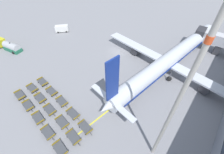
% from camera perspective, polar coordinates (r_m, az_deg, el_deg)
% --- Properties ---
extents(ground_plane, '(500.00, 500.00, 0.00)m').
position_cam_1_polar(ground_plane, '(47.07, 2.23, 9.63)').
color(ground_plane, gray).
extents(airplane, '(40.06, 47.21, 13.85)m').
position_cam_1_polar(airplane, '(41.42, 21.40, 6.49)').
color(airplane, silver).
rests_on(airplane, ground_plane).
extents(fuel_tanker_primary, '(9.59, 4.35, 2.86)m').
position_cam_1_polar(fuel_tanker_primary, '(57.10, -34.52, 9.64)').
color(fuel_tanker_primary, yellow).
rests_on(fuel_tanker_primary, ground_plane).
extents(service_van, '(4.59, 4.82, 2.28)m').
position_cam_1_polar(service_van, '(60.67, -18.56, 17.15)').
color(service_van, white).
rests_on(service_van, ground_plane).
extents(baggage_dolly_row_near_col_a, '(3.56, 1.89, 0.92)m').
position_cam_1_polar(baggage_dolly_row_near_col_a, '(39.41, -31.68, -5.90)').
color(baggage_dolly_row_near_col_a, '#424449').
rests_on(baggage_dolly_row_near_col_a, ground_plane).
extents(baggage_dolly_row_near_col_b, '(3.57, 1.93, 0.92)m').
position_cam_1_polar(baggage_dolly_row_near_col_b, '(36.46, -29.32, -9.45)').
color(baggage_dolly_row_near_col_b, '#424449').
rests_on(baggage_dolly_row_near_col_b, ground_plane).
extents(baggage_dolly_row_near_col_c, '(3.58, 1.96, 0.92)m').
position_cam_1_polar(baggage_dolly_row_near_col_c, '(33.61, -26.33, -13.83)').
color(baggage_dolly_row_near_col_c, '#424449').
rests_on(baggage_dolly_row_near_col_c, ground_plane).
extents(baggage_dolly_row_near_col_d, '(3.56, 1.87, 0.92)m').
position_cam_1_polar(baggage_dolly_row_near_col_d, '(31.18, -23.21, -18.88)').
color(baggage_dolly_row_near_col_d, '#424449').
rests_on(baggage_dolly_row_near_col_d, ground_plane).
extents(baggage_dolly_row_near_col_e, '(3.58, 1.97, 0.92)m').
position_cam_1_polar(baggage_dolly_row_near_col_e, '(29.15, -19.13, -24.48)').
color(baggage_dolly_row_near_col_e, '#424449').
rests_on(baggage_dolly_row_near_col_e, ground_plane).
extents(baggage_dolly_row_mid_a_col_a, '(3.53, 1.78, 0.92)m').
position_cam_1_polar(baggage_dolly_row_mid_a_col_a, '(39.58, -28.10, -3.81)').
color(baggage_dolly_row_mid_a_col_a, '#424449').
rests_on(baggage_dolly_row_mid_a_col_a, ground_plane).
extents(baggage_dolly_row_mid_a_col_b, '(3.55, 1.85, 0.92)m').
position_cam_1_polar(baggage_dolly_row_mid_a_col_b, '(36.64, -25.70, -7.29)').
color(baggage_dolly_row_mid_a_col_b, '#424449').
rests_on(baggage_dolly_row_mid_a_col_b, ground_plane).
extents(baggage_dolly_row_mid_a_col_c, '(3.56, 1.88, 0.92)m').
position_cam_1_polar(baggage_dolly_row_mid_a_col_c, '(33.84, -22.65, -11.45)').
color(baggage_dolly_row_mid_a_col_c, '#424449').
rests_on(baggage_dolly_row_mid_a_col_c, ground_plane).
extents(baggage_dolly_row_mid_a_col_d, '(3.57, 1.93, 0.92)m').
position_cam_1_polar(baggage_dolly_row_mid_a_col_d, '(31.37, -18.47, -16.03)').
color(baggage_dolly_row_mid_a_col_d, '#424449').
rests_on(baggage_dolly_row_mid_a_col_d, ground_plane).
extents(baggage_dolly_row_mid_a_col_e, '(3.57, 1.94, 0.92)m').
position_cam_1_polar(baggage_dolly_row_mid_a_col_e, '(29.39, -14.47, -21.32)').
color(baggage_dolly_row_mid_a_col_e, '#424449').
rests_on(baggage_dolly_row_mid_a_col_e, ground_plane).
extents(baggage_dolly_row_mid_b_col_a, '(3.56, 1.86, 0.92)m').
position_cam_1_polar(baggage_dolly_row_mid_b_col_a, '(40.05, -24.92, -1.73)').
color(baggage_dolly_row_mid_b_col_a, '#424449').
rests_on(baggage_dolly_row_mid_b_col_a, ground_plane).
extents(baggage_dolly_row_mid_b_col_b, '(3.54, 1.81, 0.92)m').
position_cam_1_polar(baggage_dolly_row_mid_b_col_b, '(36.97, -22.01, -5.12)').
color(baggage_dolly_row_mid_b_col_b, '#424449').
rests_on(baggage_dolly_row_mid_b_col_b, ground_plane).
extents(baggage_dolly_row_mid_b_col_c, '(3.57, 1.94, 0.92)m').
position_cam_1_polar(baggage_dolly_row_mid_b_col_c, '(34.27, -18.56, -8.84)').
color(baggage_dolly_row_mid_b_col_c, '#424449').
rests_on(baggage_dolly_row_mid_b_col_c, ground_plane).
extents(baggage_dolly_row_mid_b_col_d, '(3.55, 1.85, 0.92)m').
position_cam_1_polar(baggage_dolly_row_mid_b_col_d, '(31.82, -14.63, -13.36)').
color(baggage_dolly_row_mid_b_col_d, '#424449').
rests_on(baggage_dolly_row_mid_b_col_d, ground_plane).
extents(baggage_dolly_row_mid_b_col_e, '(3.58, 1.96, 0.92)m').
position_cam_1_polar(baggage_dolly_row_mid_b_col_e, '(29.80, -10.11, -18.35)').
color(baggage_dolly_row_mid_b_col_e, '#424449').
rests_on(baggage_dolly_row_mid_b_col_e, ground_plane).
extents(apron_light_mast, '(2.00, 0.70, 26.85)m').
position_cam_1_polar(apron_light_mast, '(15.94, 25.39, -4.96)').
color(apron_light_mast, '#ADA89E').
rests_on(apron_light_mast, ground_plane).
extents(stand_guidance_stripe, '(5.54, 34.94, 0.01)m').
position_cam_1_polar(stand_guidance_stripe, '(36.67, 10.43, -3.37)').
color(stand_guidance_stripe, yellow).
rests_on(stand_guidance_stripe, ground_plane).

